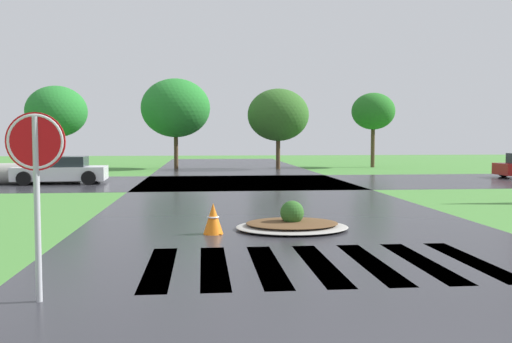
{
  "coord_description": "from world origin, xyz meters",
  "views": [
    {
      "loc": [
        -1.98,
        -4.07,
        2.17
      ],
      "look_at": [
        -0.58,
        10.29,
        1.26
      ],
      "focal_mm": 38.53,
      "sensor_mm": 36.0,
      "label": 1
    }
  ],
  "objects_px": {
    "stop_sign": "(36,162)",
    "drainage_pipe_stack": "(39,173)",
    "median_island": "(292,224)",
    "car_silver_hatch": "(61,171)",
    "traffic_cone": "(213,219)"
  },
  "relations": [
    {
      "from": "stop_sign",
      "to": "drainage_pipe_stack",
      "type": "height_order",
      "value": "stop_sign"
    },
    {
      "from": "stop_sign",
      "to": "drainage_pipe_stack",
      "type": "relative_size",
      "value": 0.68
    },
    {
      "from": "stop_sign",
      "to": "traffic_cone",
      "type": "distance_m",
      "value": 5.6
    },
    {
      "from": "drainage_pipe_stack",
      "to": "median_island",
      "type": "bearing_deg",
      "value": -54.56
    },
    {
      "from": "stop_sign",
      "to": "car_silver_hatch",
      "type": "distance_m",
      "value": 19.41
    },
    {
      "from": "drainage_pipe_stack",
      "to": "car_silver_hatch",
      "type": "bearing_deg",
      "value": 4.12
    },
    {
      "from": "car_silver_hatch",
      "to": "traffic_cone",
      "type": "bearing_deg",
      "value": 112.91
    },
    {
      "from": "median_island",
      "to": "car_silver_hatch",
      "type": "relative_size",
      "value": 0.63
    },
    {
      "from": "median_island",
      "to": "traffic_cone",
      "type": "xyz_separation_m",
      "value": [
        -1.86,
        -0.44,
        0.21
      ]
    },
    {
      "from": "median_island",
      "to": "stop_sign",
      "type": "bearing_deg",
      "value": -128.73
    },
    {
      "from": "stop_sign",
      "to": "median_island",
      "type": "relative_size",
      "value": 0.94
    },
    {
      "from": "median_island",
      "to": "drainage_pipe_stack",
      "type": "height_order",
      "value": "drainage_pipe_stack"
    },
    {
      "from": "traffic_cone",
      "to": "car_silver_hatch",
      "type": "bearing_deg",
      "value": 115.76
    },
    {
      "from": "median_island",
      "to": "car_silver_hatch",
      "type": "bearing_deg",
      "value": 122.4
    },
    {
      "from": "stop_sign",
      "to": "traffic_cone",
      "type": "bearing_deg",
      "value": 63.71
    }
  ]
}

